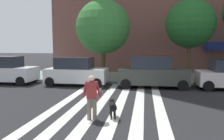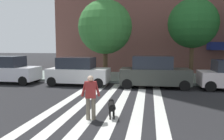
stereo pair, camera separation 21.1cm
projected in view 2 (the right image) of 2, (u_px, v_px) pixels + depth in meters
The scene contains 10 objects.
ground_plane at pixel (104, 106), 9.82m from camera, with size 160.00×160.00×0.00m, color #232326.
sidewalk_far at pixel (126, 77), 18.89m from camera, with size 80.00×6.00×0.15m, color gray.
crosswalk_stripes at pixel (109, 106), 9.78m from camera, with size 4.95×11.94×0.01m.
parked_car_near_curb at pixel (6, 70), 16.12m from camera, with size 4.64×2.04×1.99m.
parked_car_behind_first at pixel (78, 72), 15.17m from camera, with size 4.21×1.97×1.95m.
parked_car_third_in_line at pixel (154, 72), 14.28m from camera, with size 4.50×2.05×2.08m.
street_tree_nearest at pixel (105, 27), 17.34m from camera, with size 4.30×4.30×6.25m.
street_tree_middle at pixel (193, 24), 16.45m from camera, with size 3.74×3.74×6.16m.
pedestrian_dog_walker at pixel (91, 95), 7.92m from camera, with size 0.70×0.32×1.64m.
dog_on_leash at pixel (112, 106), 8.21m from camera, with size 0.39×0.95×0.65m.
Camera 2 is at (2.02, -3.12, 2.66)m, focal length 34.86 mm.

